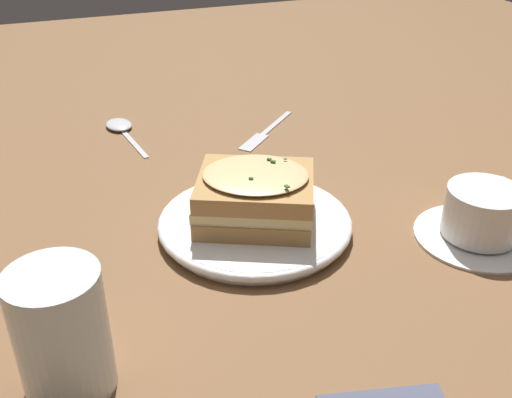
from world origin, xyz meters
The scene contains 7 objects.
ground_plane centered at (0.00, 0.00, 0.00)m, with size 2.40×2.40×0.00m, color brown.
dinner_plate centered at (0.00, -0.01, 0.01)m, with size 0.23×0.23×0.02m.
sandwich centered at (0.00, -0.01, 0.05)m, with size 0.17×0.17×0.07m.
teacup_with_saucer centered at (0.11, 0.23, 0.03)m, with size 0.15×0.15×0.07m.
water_glass centered at (0.17, -0.25, 0.06)m, with size 0.08×0.08×0.12m, color silver.
fork centered at (-0.26, 0.10, 0.00)m, with size 0.13×0.14×0.00m.
spoon centered at (-0.37, -0.11, 0.00)m, with size 0.17×0.05×0.01m.
Camera 1 is at (0.57, -0.23, 0.40)m, focal length 42.00 mm.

